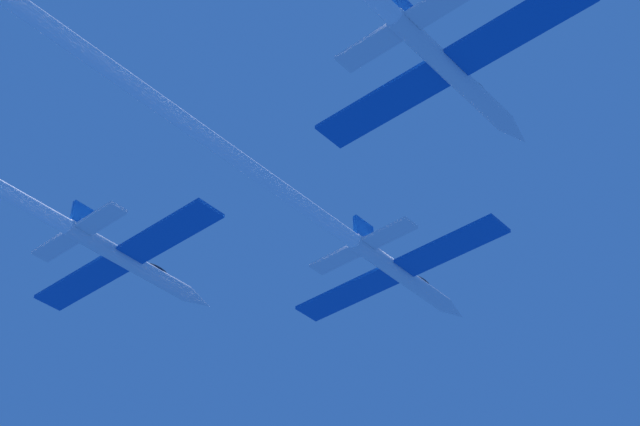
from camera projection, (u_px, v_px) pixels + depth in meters
jet_lead at (227, 151)px, 64.34m from camera, size 18.77×64.01×3.11m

